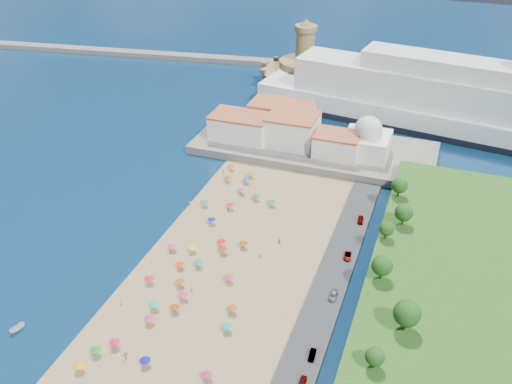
% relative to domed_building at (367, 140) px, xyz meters
% --- Properties ---
extents(ground, '(700.00, 700.00, 0.00)m').
position_rel_domed_building_xyz_m(ground, '(-30.00, -71.00, -8.97)').
color(ground, '#071938').
rests_on(ground, ground).
extents(terrace, '(90.00, 36.00, 3.00)m').
position_rel_domed_building_xyz_m(terrace, '(-20.00, 2.00, -7.47)').
color(terrace, '#59544C').
rests_on(terrace, ground).
extents(jetty, '(18.00, 70.00, 2.40)m').
position_rel_domed_building_xyz_m(jetty, '(-42.00, 37.00, -7.77)').
color(jetty, '#59544C').
rests_on(jetty, ground).
extents(breakwater, '(199.03, 34.77, 2.60)m').
position_rel_domed_building_xyz_m(breakwater, '(-140.00, 82.00, -7.67)').
color(breakwater, '#59544C').
rests_on(breakwater, ground).
extents(waterfront_buildings, '(57.00, 29.00, 11.00)m').
position_rel_domed_building_xyz_m(waterfront_buildings, '(-33.05, 2.64, -1.10)').
color(waterfront_buildings, silver).
rests_on(waterfront_buildings, terrace).
extents(domed_building, '(16.00, 16.00, 15.00)m').
position_rel_domed_building_xyz_m(domed_building, '(0.00, 0.00, 0.00)').
color(domed_building, silver).
rests_on(domed_building, terrace).
extents(fortress, '(40.00, 40.00, 32.40)m').
position_rel_domed_building_xyz_m(fortress, '(-42.00, 67.00, -2.29)').
color(fortress, olive).
rests_on(fortress, ground).
extents(cruise_ship, '(168.54, 48.75, 36.46)m').
position_rel_domed_building_xyz_m(cruise_ship, '(28.41, 38.18, 1.82)').
color(cruise_ship, black).
rests_on(cruise_ship, ground).
extents(beach_parasols, '(33.08, 115.35, 2.20)m').
position_rel_domed_building_xyz_m(beach_parasols, '(-31.67, -84.30, -6.83)').
color(beach_parasols, gray).
rests_on(beach_parasols, beach).
extents(beachgoers, '(35.04, 103.21, 1.86)m').
position_rel_domed_building_xyz_m(beachgoers, '(-32.55, -79.90, -7.86)').
color(beachgoers, tan).
rests_on(beachgoers, beach).
extents(parked_cars, '(2.46, 69.73, 1.39)m').
position_rel_domed_building_xyz_m(parked_cars, '(6.00, -71.85, -7.64)').
color(parked_cars, gray).
rests_on(parked_cars, promenade).
extents(hillside_trees, '(14.72, 102.10, 7.96)m').
position_rel_domed_building_xyz_m(hillside_trees, '(18.99, -79.96, 1.18)').
color(hillside_trees, '#382314').
rests_on(hillside_trees, hillside).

